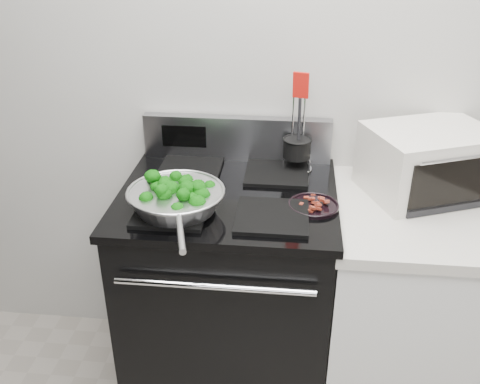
# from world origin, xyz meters

# --- Properties ---
(back_wall) EXTENTS (4.00, 0.02, 2.70)m
(back_wall) POSITION_xyz_m (0.00, 1.75, 1.35)
(back_wall) COLOR beige
(back_wall) RESTS_ON ground
(gas_range) EXTENTS (0.79, 0.69, 1.13)m
(gas_range) POSITION_xyz_m (-0.30, 1.41, 0.49)
(gas_range) COLOR black
(gas_range) RESTS_ON floor
(counter) EXTENTS (0.62, 0.68, 0.92)m
(counter) POSITION_xyz_m (0.39, 1.41, 0.46)
(counter) COLOR white
(counter) RESTS_ON floor
(skillet) EXTENTS (0.33, 0.52, 0.07)m
(skillet) POSITION_xyz_m (-0.45, 1.25, 1.00)
(skillet) COLOR silver
(skillet) RESTS_ON gas_range
(broccoli_pile) EXTENTS (0.26, 0.26, 0.09)m
(broccoli_pile) POSITION_xyz_m (-0.45, 1.25, 1.02)
(broccoli_pile) COLOR #043104
(broccoli_pile) RESTS_ON skillet
(bacon_plate) EXTENTS (0.18, 0.18, 0.04)m
(bacon_plate) POSITION_xyz_m (0.01, 1.33, 0.97)
(bacon_plate) COLOR black
(bacon_plate) RESTS_ON gas_range
(utensil_holder) EXTENTS (0.13, 0.13, 0.39)m
(utensil_holder) POSITION_xyz_m (-0.06, 1.63, 1.02)
(utensil_holder) COLOR silver
(utensil_holder) RESTS_ON gas_range
(toaster_oven) EXTENTS (0.52, 0.46, 0.25)m
(toaster_oven) POSITION_xyz_m (0.42, 1.55, 1.04)
(toaster_oven) COLOR silver
(toaster_oven) RESTS_ON counter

